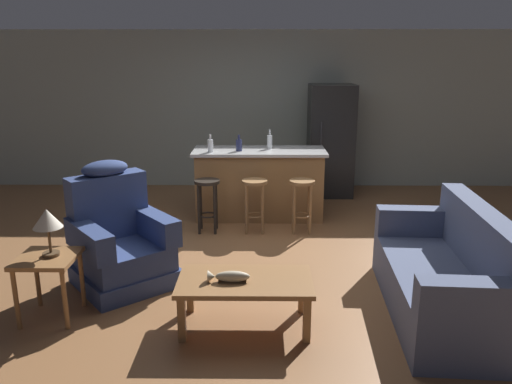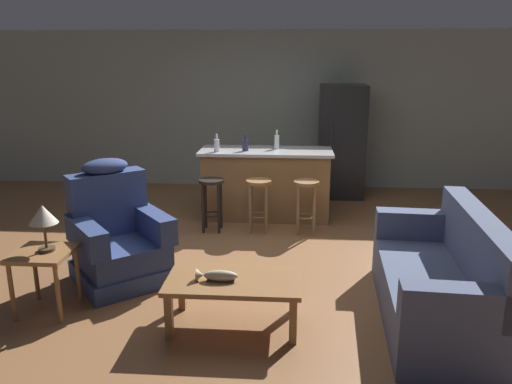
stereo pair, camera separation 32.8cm
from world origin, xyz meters
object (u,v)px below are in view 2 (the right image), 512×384
object	(u,v)px
bottle_tall_green	(217,145)
end_table	(44,262)
couch	(443,282)
recliner_near_lamp	(118,239)
fish_figurine	(217,276)
bar_stool_right	(306,197)
kitchen_island	(266,183)
refrigerator	(341,141)
bar_stool_left	(212,195)
bottle_short_amber	(277,142)
bar_stool_middle	(259,196)
table_lamp	(43,217)
coffee_table	(234,285)
bottle_wine_dark	(245,145)

from	to	relation	value
bottle_tall_green	end_table	bearing A→B (deg)	-113.08
couch	recliner_near_lamp	world-z (taller)	recliner_near_lamp
fish_figurine	bar_stool_right	xyz separation A→B (m)	(0.78, 2.37, 0.01)
kitchen_island	refrigerator	bearing A→B (deg)	46.72
recliner_near_lamp	bar_stool_right	size ratio (longest dim) A/B	1.76
bar_stool_left	bottle_short_amber	distance (m)	1.22
couch	kitchen_island	xyz separation A→B (m)	(-1.64, 2.72, 0.14)
kitchen_island	bar_stool_middle	distance (m)	0.63
recliner_near_lamp	bar_stool_middle	xyz separation A→B (m)	(1.31, 1.49, 0.05)
table_lamp	bottle_short_amber	world-z (taller)	bottle_short_amber
bottle_tall_green	kitchen_island	bearing A→B (deg)	15.20
coffee_table	bottle_short_amber	xyz separation A→B (m)	(0.25, 3.04, 0.68)
end_table	bottle_wine_dark	size ratio (longest dim) A/B	2.58
bar_stool_left	bar_stool_middle	size ratio (longest dim) A/B	1.00
bottle_tall_green	bottle_wine_dark	bearing A→B (deg)	13.65
fish_figurine	couch	distance (m)	1.90
fish_figurine	bottle_tall_green	size ratio (longest dim) A/B	1.43
fish_figurine	recliner_near_lamp	size ratio (longest dim) A/B	0.28
fish_figurine	bottle_wine_dark	size ratio (longest dim) A/B	1.56
couch	recliner_near_lamp	bearing A→B (deg)	-7.61
bottle_tall_green	bottle_short_amber	distance (m)	0.83
kitchen_island	recliner_near_lamp	bearing A→B (deg)	-122.85
coffee_table	bar_stool_middle	xyz separation A→B (m)	(0.05, 2.32, 0.11)
bar_stool_right	bottle_wine_dark	xyz separation A→B (m)	(-0.81, 0.54, 0.56)
table_lamp	kitchen_island	size ratio (longest dim) A/B	0.23
coffee_table	bottle_tall_green	xyz separation A→B (m)	(-0.54, 2.77, 0.68)
couch	bottle_short_amber	xyz separation A→B (m)	(-1.50, 2.82, 0.71)
bar_stool_middle	fish_figurine	bearing A→B (deg)	-94.41
table_lamp	bar_stool_left	bearing A→B (deg)	63.48
bar_stool_middle	coffee_table	bearing A→B (deg)	-91.23
coffee_table	end_table	distance (m)	1.67
recliner_near_lamp	end_table	distance (m)	0.81
recliner_near_lamp	bottle_short_amber	distance (m)	2.75
table_lamp	bottle_tall_green	world-z (taller)	bottle_tall_green
fish_figurine	coffee_table	bearing A→B (deg)	19.07
coffee_table	fish_figurine	world-z (taller)	fish_figurine
refrigerator	bottle_tall_green	bearing A→B (deg)	-142.27
bar_stool_left	end_table	bearing A→B (deg)	-117.05
bottle_tall_green	coffee_table	bearing A→B (deg)	-78.98
coffee_table	bar_stool_right	size ratio (longest dim) A/B	1.62
bar_stool_right	refrigerator	bearing A→B (deg)	72.11
fish_figurine	bottle_short_amber	world-z (taller)	bottle_short_amber
table_lamp	bar_stool_left	world-z (taller)	table_lamp
bar_stool_right	bottle_short_amber	xyz separation A→B (m)	(-0.40, 0.72, 0.58)
bottle_tall_green	table_lamp	bearing A→B (deg)	-112.58
bar_stool_middle	bottle_short_amber	distance (m)	0.95
couch	recliner_near_lamp	xyz separation A→B (m)	(-3.00, 0.60, 0.08)
bottle_short_amber	refrigerator	bearing A→B (deg)	48.18
recliner_near_lamp	bottle_wine_dark	xyz separation A→B (m)	(1.09, 2.03, 0.61)
recliner_near_lamp	bottle_tall_green	xyz separation A→B (m)	(0.72, 1.94, 0.62)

